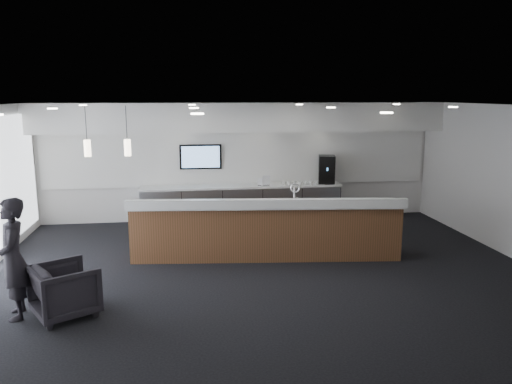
{
  "coord_description": "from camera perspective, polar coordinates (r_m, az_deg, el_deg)",
  "views": [
    {
      "loc": [
        -1.34,
        -8.64,
        3.21
      ],
      "look_at": [
        0.05,
        1.3,
        1.23
      ],
      "focal_mm": 35.0,
      "sensor_mm": 36.0,
      "label": 1
    }
  ],
  "objects": [
    {
      "name": "info_sign_left",
      "position": [
        12.48,
        0.46,
        1.19
      ],
      "size": [
        0.14,
        0.06,
        0.19
      ],
      "primitive_type": "cube",
      "rotation": [
        0.0,
        0.0,
        -0.34
      ],
      "color": "silver",
      "rests_on": "back_credenza"
    },
    {
      "name": "cup_4",
      "position": [
        12.62,
        4.44,
        1.07
      ],
      "size": [
        0.15,
        0.15,
        0.11
      ],
      "primitive_type": "imported",
      "rotation": [
        0.0,
        0.0,
        2.58
      ],
      "color": "white",
      "rests_on": "back_credenza"
    },
    {
      "name": "armchair",
      "position": [
        7.92,
        -21.0,
        -10.43
      ],
      "size": [
        1.16,
        1.16,
        0.78
      ],
      "primitive_type": "imported",
      "rotation": [
        0.0,
        0.0,
        2.1
      ],
      "color": "black",
      "rests_on": "ground"
    },
    {
      "name": "cup_3",
      "position": [
        12.65,
        5.06,
        1.09
      ],
      "size": [
        0.14,
        0.14,
        0.11
      ],
      "primitive_type": "imported",
      "rotation": [
        0.0,
        0.0,
        1.94
      ],
      "color": "white",
      "rests_on": "back_credenza"
    },
    {
      "name": "alcove_panel",
      "position": [
        12.78,
        -1.86,
        3.93
      ],
      "size": [
        9.8,
        0.06,
        1.4
      ],
      "primitive_type": "cube",
      "color": "white",
      "rests_on": "back_wall"
    },
    {
      "name": "ceiling",
      "position": [
        8.74,
        0.89,
        9.81
      ],
      "size": [
        10.0,
        8.0,
        0.02
      ],
      "primitive_type": "cube",
      "color": "black",
      "rests_on": "back_wall"
    },
    {
      "name": "cup_6",
      "position": [
        12.57,
        3.19,
        1.04
      ],
      "size": [
        0.16,
        0.16,
        0.11
      ],
      "primitive_type": "imported",
      "rotation": [
        0.0,
        0.0,
        3.87
      ],
      "color": "white",
      "rests_on": "back_credenza"
    },
    {
      "name": "cup_5",
      "position": [
        12.6,
        3.82,
        1.06
      ],
      "size": [
        0.12,
        0.12,
        0.11
      ],
      "primitive_type": "imported",
      "rotation": [
        0.0,
        0.0,
        3.23
      ],
      "color": "white",
      "rests_on": "back_credenza"
    },
    {
      "name": "soffit_bulkhead",
      "position": [
        12.27,
        -1.68,
        8.56
      ],
      "size": [
        10.0,
        0.9,
        0.7
      ],
      "primitive_type": "cube",
      "color": "white",
      "rests_on": "back_wall"
    },
    {
      "name": "coffee_machine",
      "position": [
        12.91,
        8.08,
        2.57
      ],
      "size": [
        0.5,
        0.58,
        0.71
      ],
      "rotation": [
        0.0,
        0.0,
        -0.23
      ],
      "color": "black",
      "rests_on": "back_credenza"
    },
    {
      "name": "service_counter",
      "position": [
        9.9,
        1.14,
        -4.27
      ],
      "size": [
        5.38,
        1.42,
        1.49
      ],
      "rotation": [
        0.0,
        0.0,
        -0.1
      ],
      "color": "#56371C",
      "rests_on": "ground"
    },
    {
      "name": "cup_2",
      "position": [
        12.69,
        5.67,
        1.1
      ],
      "size": [
        0.14,
        0.14,
        0.11
      ],
      "primitive_type": "imported",
      "rotation": [
        0.0,
        0.0,
        1.29
      ],
      "color": "white",
      "rests_on": "back_credenza"
    },
    {
      "name": "pendant_left",
      "position": [
        9.55,
        -14.33,
        5.06
      ],
      "size": [
        0.12,
        0.12,
        0.3
      ],
      "primitive_type": "cylinder",
      "color": "#FDE4C5",
      "rests_on": "ceiling"
    },
    {
      "name": "wall_tv",
      "position": [
        12.65,
        -6.35,
        4.02
      ],
      "size": [
        1.05,
        0.08,
        0.62
      ],
      "color": "black",
      "rests_on": "back_wall"
    },
    {
      "name": "cup_0",
      "position": [
        12.75,
        6.9,
        1.13
      ],
      "size": [
        0.11,
        0.11,
        0.11
      ],
      "primitive_type": "imported",
      "color": "white",
      "rests_on": "back_credenza"
    },
    {
      "name": "back_credenza",
      "position": [
        12.65,
        -1.67,
        -1.3
      ],
      "size": [
        5.06,
        0.66,
        0.95
      ],
      "color": "#A0A4A9",
      "rests_on": "ground"
    },
    {
      "name": "ceiling_can_lights",
      "position": [
        8.75,
        0.89,
        9.61
      ],
      "size": [
        7.0,
        5.0,
        0.02
      ],
      "primitive_type": null,
      "color": "white",
      "rests_on": "ceiling"
    },
    {
      "name": "pendant_right",
      "position": [
        9.65,
        -18.48,
        4.9
      ],
      "size": [
        0.12,
        0.12,
        0.3
      ],
      "primitive_type": "cylinder",
      "color": "#FDE4C5",
      "rests_on": "ceiling"
    },
    {
      "name": "back_wall",
      "position": [
        12.82,
        -1.87,
        3.51
      ],
      "size": [
        10.0,
        0.02,
        3.0
      ],
      "primitive_type": "cube",
      "color": "silver",
      "rests_on": "ground"
    },
    {
      "name": "info_sign_right",
      "position": [
        12.5,
        1.19,
        1.34
      ],
      "size": [
        0.19,
        0.04,
        0.25
      ],
      "primitive_type": "cube",
      "rotation": [
        0.0,
        0.0,
        -0.11
      ],
      "color": "silver",
      "rests_on": "back_credenza"
    },
    {
      "name": "lounge_guest",
      "position": [
        8.0,
        -26.02,
        -6.87
      ],
      "size": [
        0.57,
        0.73,
        1.77
      ],
      "primitive_type": "imported",
      "rotation": [
        0.0,
        0.0,
        -1.32
      ],
      "color": "black",
      "rests_on": "ground"
    },
    {
      "name": "cup_1",
      "position": [
        12.72,
        6.29,
        1.11
      ],
      "size": [
        0.16,
        0.16,
        0.11
      ],
      "primitive_type": "imported",
      "rotation": [
        0.0,
        0.0,
        0.65
      ],
      "color": "white",
      "rests_on": "back_credenza"
    },
    {
      "name": "ground",
      "position": [
        9.31,
        0.83,
        -8.98
      ],
      "size": [
        10.0,
        10.0,
        0.0
      ],
      "primitive_type": "plane",
      "color": "black",
      "rests_on": "ground"
    }
  ]
}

